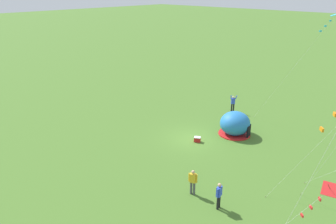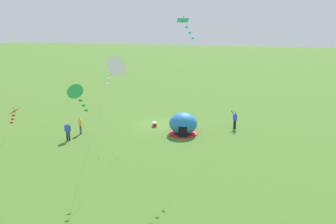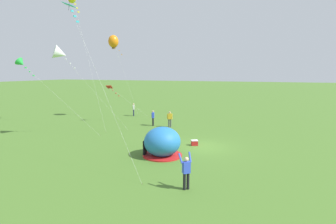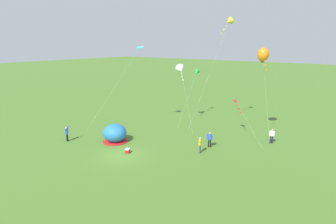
% 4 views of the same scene
% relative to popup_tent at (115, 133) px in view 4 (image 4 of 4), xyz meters
% --- Properties ---
extents(ground_plane, '(300.00, 300.00, 0.00)m').
position_rel_popup_tent_xyz_m(ground_plane, '(3.29, -2.20, -1.00)').
color(ground_plane, '#477028').
extents(popup_tent, '(2.81, 2.81, 2.10)m').
position_rel_popup_tent_xyz_m(popup_tent, '(0.00, 0.00, 0.00)').
color(popup_tent, '#2672BF').
rests_on(popup_tent, ground).
extents(cooler_box, '(0.57, 0.64, 0.44)m').
position_rel_popup_tent_xyz_m(cooler_box, '(3.44, -1.46, -0.78)').
color(cooler_box, red).
rests_on(cooler_box, ground).
extents(person_flying_kite, '(0.69, 0.71, 1.89)m').
position_rel_popup_tent_xyz_m(person_flying_kite, '(-4.61, -3.18, 0.00)').
color(person_flying_kite, black).
rests_on(person_flying_kite, ground).
extents(person_with_toddler, '(0.53, 0.40, 1.72)m').
position_rel_popup_tent_xyz_m(person_with_toddler, '(14.65, 10.15, -0.03)').
color(person_with_toddler, '#1E2347').
rests_on(person_with_toddler, ground).
extents(person_watching_sky, '(0.36, 0.56, 1.72)m').
position_rel_popup_tent_xyz_m(person_watching_sky, '(9.48, 2.94, -0.03)').
color(person_watching_sky, '#4C4C51').
rests_on(person_watching_sky, ground).
extents(person_far_back, '(0.58, 0.31, 1.72)m').
position_rel_popup_tent_xyz_m(person_far_back, '(9.53, 4.96, -0.03)').
color(person_far_back, black).
rests_on(person_far_back, ground).
extents(kite_red, '(4.99, 3.38, 4.49)m').
position_rel_popup_tent_xyz_m(kite_red, '(10.11, 10.56, 2.92)').
color(kite_red, silver).
rests_on(kite_red, ground).
extents(kite_green, '(2.12, 8.02, 7.30)m').
position_rel_popup_tent_xyz_m(kite_green, '(1.79, 15.06, 5.78)').
color(kite_green, silver).
rests_on(kite_green, ground).
extents(kite_orange, '(2.91, 2.86, 10.53)m').
position_rel_popup_tent_xyz_m(kite_orange, '(12.43, 11.61, 8.75)').
color(kite_orange, silver).
rests_on(kite_orange, ground).
extents(kite_yellow, '(3.14, 5.91, 14.21)m').
position_rel_popup_tent_xyz_m(kite_yellow, '(7.34, 13.25, 12.65)').
color(kite_yellow, silver).
rests_on(kite_yellow, ground).
extents(kite_white, '(5.58, 4.95, 8.32)m').
position_rel_popup_tent_xyz_m(kite_white, '(1.97, 10.51, 6.57)').
color(kite_white, silver).
rests_on(kite_white, ground).
extents(kite_cyan, '(3.90, 7.60, 10.88)m').
position_rel_popup_tent_xyz_m(kite_cyan, '(-1.62, 5.99, 9.11)').
color(kite_cyan, silver).
rests_on(kite_cyan, ground).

